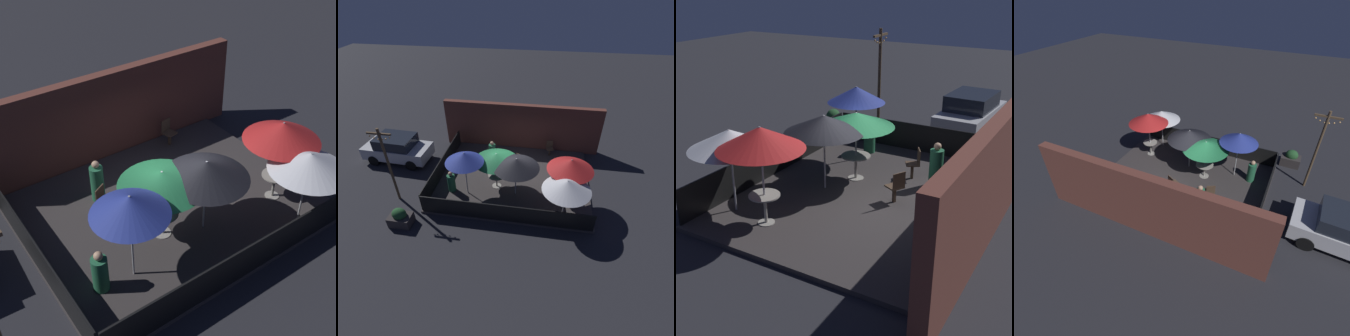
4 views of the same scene
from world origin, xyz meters
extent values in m
plane|color=#26262B|center=(0.00, 0.00, 0.00)|extent=(60.00, 60.00, 0.00)
cube|color=#383333|center=(0.00, 0.00, 0.06)|extent=(8.02, 6.37, 0.12)
cube|color=brown|center=(0.00, 3.42, 1.47)|extent=(9.62, 0.36, 2.94)
cube|color=black|center=(0.00, -3.14, 0.59)|extent=(7.82, 0.05, 0.95)
cube|color=black|center=(-3.97, 0.00, 0.59)|extent=(0.05, 6.17, 0.95)
cylinder|color=#B2B2B7|center=(-0.79, -0.80, 1.14)|extent=(0.05, 0.05, 2.05)
cone|color=#1E6B3D|center=(-0.79, -0.80, 1.96)|extent=(2.24, 2.24, 0.41)
cylinder|color=#B2B2B7|center=(2.73, -1.40, 1.37)|extent=(0.05, 0.05, 2.49)
cone|color=red|center=(2.73, -1.40, 2.34)|extent=(2.12, 2.12, 0.54)
cylinder|color=#B2B2B7|center=(2.57, -2.53, 1.22)|extent=(0.05, 0.05, 2.20)
cone|color=silver|center=(2.57, -2.53, 2.07)|extent=(2.11, 2.11, 0.51)
cylinder|color=#B2B2B7|center=(0.25, -1.24, 1.21)|extent=(0.05, 0.05, 2.17)
cone|color=black|center=(0.25, -1.24, 2.04)|extent=(2.24, 2.24, 0.49)
cylinder|color=#B2B2B7|center=(-2.16, -1.56, 1.34)|extent=(0.05, 0.05, 2.45)
cone|color=#283893|center=(-2.16, -1.56, 2.31)|extent=(1.84, 1.84, 0.51)
cylinder|color=#9E998E|center=(-0.79, -0.80, 0.13)|extent=(0.48, 0.48, 0.02)
cylinder|color=#9E998E|center=(-0.79, -0.80, 0.47)|extent=(0.08, 0.08, 0.70)
cylinder|color=#9E998E|center=(-0.79, -0.80, 0.84)|extent=(0.87, 0.87, 0.04)
cylinder|color=#9E998E|center=(2.73, -1.40, 0.13)|extent=(0.42, 0.42, 0.02)
cylinder|color=#9E998E|center=(2.73, -1.40, 0.49)|extent=(0.08, 0.08, 0.74)
cylinder|color=#9E998E|center=(2.73, -1.40, 0.88)|extent=(0.77, 0.77, 0.04)
cube|color=#4C3828|center=(1.88, 2.58, 0.34)|extent=(0.09, 0.09, 0.43)
cube|color=#4C3828|center=(1.88, 2.58, 0.57)|extent=(0.47, 0.47, 0.04)
cube|color=#4C3828|center=(1.84, 2.75, 0.81)|extent=(0.40, 0.11, 0.44)
cube|color=#4C3828|center=(-1.64, 0.66, 0.34)|extent=(0.11, 0.11, 0.45)
cube|color=#4C3828|center=(-1.64, 0.66, 0.59)|extent=(0.55, 0.55, 0.04)
cube|color=#4C3828|center=(-1.72, 0.82, 0.83)|extent=(0.36, 0.23, 0.44)
cube|color=#4C3828|center=(0.09, 0.86, 0.34)|extent=(0.11, 0.11, 0.44)
cube|color=#4C3828|center=(0.09, 0.86, 0.58)|extent=(0.54, 0.54, 0.04)
cube|color=#4C3828|center=(0.17, 1.02, 0.82)|extent=(0.37, 0.21, 0.44)
cylinder|color=#236642|center=(-1.47, 1.45, 0.67)|extent=(0.53, 0.53, 1.11)
sphere|color=tan|center=(-1.47, 1.45, 1.34)|extent=(0.21, 0.21, 0.21)
cylinder|color=#236642|center=(-3.00, -1.48, 0.60)|extent=(0.48, 0.48, 0.97)
sphere|color=tan|center=(-3.00, -1.48, 1.20)|extent=(0.22, 0.22, 0.22)
cube|color=#332D2D|center=(-4.61, -3.93, 0.26)|extent=(1.00, 0.70, 0.51)
ellipsoid|color=#235128|center=(-4.61, -3.93, 0.63)|extent=(0.65, 0.52, 0.58)
cylinder|color=brown|center=(-5.51, -2.39, 1.99)|extent=(0.12, 0.12, 3.99)
cube|color=brown|center=(-5.51, -2.39, 3.74)|extent=(1.10, 0.08, 0.08)
sphere|color=#F4B260|center=(-5.97, -2.39, 3.59)|extent=(0.07, 0.07, 0.07)
sphere|color=#F4B260|center=(-5.79, -2.39, 3.51)|extent=(0.07, 0.07, 0.07)
sphere|color=#F4B260|center=(-5.60, -2.39, 3.47)|extent=(0.07, 0.07, 0.07)
sphere|color=#F4B260|center=(-5.42, -2.39, 3.47)|extent=(0.07, 0.07, 0.07)
sphere|color=#F4B260|center=(-5.24, -2.39, 3.51)|extent=(0.07, 0.07, 0.07)
sphere|color=#F4B260|center=(-5.05, -2.39, 3.59)|extent=(0.07, 0.07, 0.07)
cube|color=silver|center=(-7.08, 0.83, 0.67)|extent=(3.93, 1.88, 0.70)
cube|color=#1E232D|center=(-7.08, 0.83, 1.32)|extent=(2.19, 1.66, 0.60)
cylinder|color=black|center=(-5.85, 1.58, 0.32)|extent=(0.65, 0.21, 0.64)
cylinder|color=black|center=(-5.93, -0.03, 0.32)|extent=(0.65, 0.21, 0.64)
cylinder|color=black|center=(-8.23, 1.69, 0.32)|extent=(0.65, 0.21, 0.64)
cylinder|color=black|center=(-8.31, 0.08, 0.32)|extent=(0.65, 0.21, 0.64)
camera|label=1|loc=(-5.92, -8.25, 8.93)|focal=50.00mm
camera|label=2|loc=(1.33, -11.13, 9.22)|focal=28.00mm
camera|label=3|loc=(10.57, 5.39, 5.85)|focal=50.00mm
camera|label=4|loc=(-4.32, 9.18, 8.55)|focal=28.00mm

